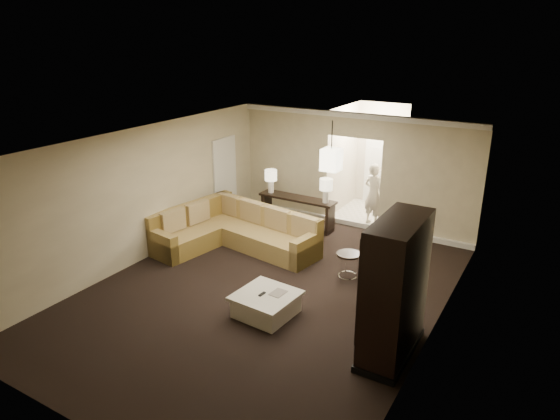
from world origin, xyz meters
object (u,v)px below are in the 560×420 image
Objects in this scene: sectional_sofa at (233,232)px; armoire at (394,292)px; drink_table at (348,261)px; person at (374,191)px; coffee_table at (266,304)px; console_table at (297,209)px.

sectional_sofa is 1.58× the size of armoire.
person reaches higher than drink_table.
console_table is at bearing 111.44° from coffee_table.
sectional_sofa is 1.71× the size of console_table.
armoire is 1.24× the size of person.
drink_table is at bearing 5.60° from sectional_sofa.
drink_table is (2.84, -0.17, 0.05)m from sectional_sofa.
armoire is at bearing 134.89° from person.
coffee_table is 5.00m from person.
drink_table is (2.22, -2.00, -0.04)m from console_table.
coffee_table is 0.48× the size of armoire.
sectional_sofa reaches higher than coffee_table.
coffee_table is at bearing -34.44° from sectional_sofa.
console_table is at bearing 134.01° from armoire.
person reaches higher than coffee_table.
sectional_sofa is 1.93m from console_table.
coffee_table is 0.60× the size of person.
coffee_table is at bearing 111.00° from person.
console_table is 2.99m from drink_table.
drink_table is (0.70, 1.85, 0.21)m from coffee_table.
drink_table is at bearing 123.61° from person.
drink_table is at bearing 128.97° from armoire.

